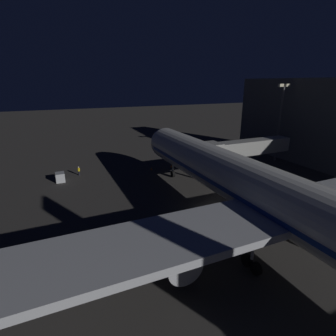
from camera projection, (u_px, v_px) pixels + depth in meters
ground_plane at (218, 210)px, 36.92m from camera, size 320.00×320.00×0.00m
airliner_at_gate at (285, 204)px, 25.72m from camera, size 59.27×64.63×20.47m
jet_bridge at (239, 149)px, 46.66m from camera, size 18.29×3.40×7.35m
apron_floodlight_mast at (280, 117)px, 56.85m from camera, size 2.90×0.50×16.64m
baggage_container_mid_row at (60, 177)px, 47.24m from camera, size 1.51×1.87×1.62m
ground_crew_under_port_wing at (79, 170)px, 50.41m from camera, size 0.40×0.40×1.73m
traffic_cone_nose_port at (171, 166)px, 55.31m from camera, size 0.36×0.36×0.55m
traffic_cone_nose_starboard at (151, 169)px, 53.60m from camera, size 0.36×0.36×0.55m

